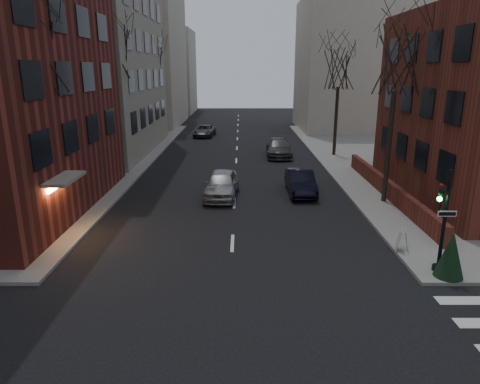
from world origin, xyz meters
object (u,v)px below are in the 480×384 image
object	(u,v)px
tree_left_b	(112,50)
tree_right_b	(339,69)
tree_right_a	(397,61)
streetlamp_near	(109,123)
car_lane_silver	(222,184)
car_lane_gray	(279,148)
sandwich_board	(402,240)
tree_left_a	(35,49)
streetlamp_far	(163,100)
evergreen_shrub	(451,255)
parked_sedan	(300,182)
tree_left_c	(152,64)
traffic_signal	(442,228)
car_lane_far	(204,131)

from	to	relation	value
tree_left_b	tree_right_b	distance (m)	18.64
tree_right_a	streetlamp_near	world-z (taller)	tree_right_a
tree_left_b	car_lane_silver	size ratio (longest dim) A/B	2.25
car_lane_silver	streetlamp_near	bearing A→B (deg)	163.81
car_lane_gray	sandwich_board	xyz separation A→B (m)	(3.49, -21.03, -0.20)
tree_left_a	streetlamp_far	distance (m)	28.32
tree_right_b	evergreen_shrub	distance (m)	24.40
tree_left_a	car_lane_silver	world-z (taller)	tree_left_a
evergreen_shrub	car_lane_gray	bearing A→B (deg)	100.51
tree_left_b	car_lane_silver	distance (m)	13.21
tree_right_a	parked_sedan	size ratio (longest dim) A/B	2.15
tree_left_a	car_lane_gray	world-z (taller)	tree_left_a
tree_left_b	evergreen_shrub	xyz separation A→B (m)	(16.96, -17.50, -7.88)
streetlamp_near	parked_sedan	distance (m)	12.99
tree_left_c	car_lane_gray	bearing A→B (deg)	-32.52
tree_right_a	parked_sedan	world-z (taller)	tree_right_a
sandwich_board	tree_left_a	bearing A→B (deg)	-177.44
traffic_signal	car_lane_gray	bearing A→B (deg)	100.19
car_lane_silver	car_lane_gray	size ratio (longest dim) A/B	0.88
streetlamp_near	evergreen_shrub	bearing A→B (deg)	-39.53
streetlamp_near	car_lane_far	xyz separation A→B (m)	(4.36, 21.63, -3.59)
streetlamp_near	evergreen_shrub	distance (m)	21.45
streetlamp_near	car_lane_silver	size ratio (longest dim) A/B	1.31
tree_left_b	streetlamp_near	xyz separation A→B (m)	(0.60, -4.00, -4.68)
traffic_signal	tree_right_b	size ratio (longest dim) A/B	0.44
tree_right_b	car_lane_silver	bearing A→B (deg)	-127.09
traffic_signal	parked_sedan	distance (m)	11.73
tree_left_c	streetlamp_far	world-z (taller)	tree_left_c
tree_right_b	sandwich_board	size ratio (longest dim) A/B	10.49
traffic_signal	tree_left_b	bearing A→B (deg)	134.54
streetlamp_far	parked_sedan	bearing A→B (deg)	-60.65
car_lane_gray	evergreen_shrub	size ratio (longest dim) A/B	3.06
tree_left_a	tree_left_c	distance (m)	26.00
tree_left_b	car_lane_far	distance (m)	20.09
tree_left_a	tree_right_b	world-z (taller)	tree_left_a
streetlamp_near	streetlamp_far	world-z (taller)	same
tree_right_a	car_lane_far	world-z (taller)	tree_right_a
tree_left_b	car_lane_far	size ratio (longest dim) A/B	2.33
tree_left_a	tree_left_c	bearing A→B (deg)	90.00
tree_left_c	tree_right_a	distance (m)	28.17
tree_left_a	sandwich_board	xyz separation A→B (m)	(16.10, -3.07, -7.88)
tree_right_a	car_lane_silver	world-z (taller)	tree_right_a
streetlamp_near	car_lane_gray	xyz separation A→B (m)	(12.01, 9.96, -3.45)
tree_left_b	streetlamp_near	bearing A→B (deg)	-81.47
tree_right_b	streetlamp_far	size ratio (longest dim) A/B	1.46
streetlamp_far	tree_left_b	bearing A→B (deg)	-92.15
car_lane_gray	evergreen_shrub	world-z (taller)	evergreen_shrub
tree_right_a	car_lane_gray	xyz separation A→B (m)	(-4.99, 13.96, -7.24)
streetlamp_far	traffic_signal	bearing A→B (deg)	-63.94
traffic_signal	car_lane_silver	size ratio (longest dim) A/B	0.83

